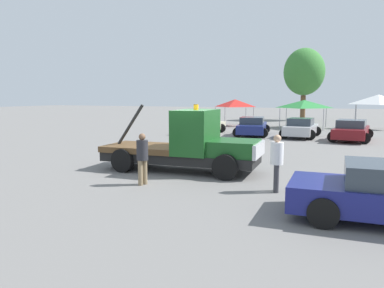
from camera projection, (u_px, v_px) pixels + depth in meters
name	position (u px, v px, depth m)	size (l,w,h in m)	color
ground_plane	(180.00, 171.00, 14.24)	(160.00, 160.00, 0.00)	slate
tow_truck	(189.00, 146.00, 13.99)	(6.08, 2.41, 2.52)	black
person_near_truck	(277.00, 159.00, 10.98)	(0.38, 0.38, 1.70)	#38383D
person_at_hood	(142.00, 155.00, 11.86)	(0.37, 0.37, 1.65)	#847051
parked_car_cream	(202.00, 125.00, 28.37)	(2.87, 4.48, 1.34)	beige
parked_car_navy	(252.00, 126.00, 27.06)	(2.91, 5.12, 1.34)	navy
parked_car_silver	(301.00, 128.00, 25.66)	(2.49, 4.30, 1.34)	#B7B7BC
parked_car_maroon	(351.00, 130.00, 23.87)	(2.75, 4.85, 1.34)	maroon
canopy_tent_red	(235.00, 103.00, 35.49)	(2.99, 2.99, 2.53)	#9E9EA3
canopy_tent_green	(304.00, 104.00, 33.09)	(3.65, 3.65, 2.49)	#9E9EA3
canopy_tent_white	(378.00, 100.00, 31.68)	(3.47, 3.47, 2.96)	#9E9EA3
tree_left	(304.00, 72.00, 43.40)	(4.68, 4.68, 8.35)	brown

